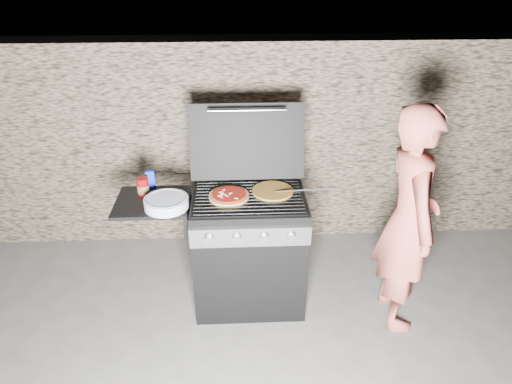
{
  "coord_description": "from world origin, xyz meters",
  "views": [
    {
      "loc": [
        -0.08,
        -2.77,
        2.45
      ],
      "look_at": [
        0.05,
        0.0,
        0.95
      ],
      "focal_mm": 32.0,
      "sensor_mm": 36.0,
      "label": 1
    }
  ],
  "objects_px": {
    "gas_grill": "(216,252)",
    "person": "(408,221)",
    "pizza_topped": "(229,195)",
    "sauce_jar": "(143,186)"
  },
  "relations": [
    {
      "from": "person",
      "to": "gas_grill",
      "type": "bearing_deg",
      "value": 82.09
    },
    {
      "from": "gas_grill",
      "to": "pizza_topped",
      "type": "bearing_deg",
      "value": 2.36
    },
    {
      "from": "pizza_topped",
      "to": "sauce_jar",
      "type": "height_order",
      "value": "sauce_jar"
    },
    {
      "from": "pizza_topped",
      "to": "person",
      "type": "relative_size",
      "value": 0.17
    },
    {
      "from": "sauce_jar",
      "to": "person",
      "type": "relative_size",
      "value": 0.08
    },
    {
      "from": "pizza_topped",
      "to": "person",
      "type": "bearing_deg",
      "value": -10.22
    },
    {
      "from": "sauce_jar",
      "to": "pizza_topped",
      "type": "bearing_deg",
      "value": -8.76
    },
    {
      "from": "gas_grill",
      "to": "person",
      "type": "xyz_separation_m",
      "value": [
        1.32,
        -0.21,
        0.36
      ]
    },
    {
      "from": "pizza_topped",
      "to": "person",
      "type": "xyz_separation_m",
      "value": [
        1.2,
        -0.22,
        -0.11
      ]
    },
    {
      "from": "sauce_jar",
      "to": "person",
      "type": "xyz_separation_m",
      "value": [
        1.81,
        -0.31,
        -0.15
      ]
    }
  ]
}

